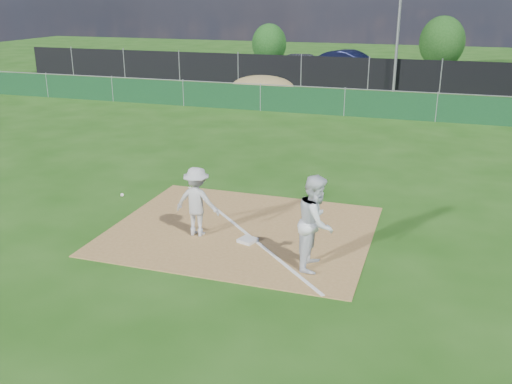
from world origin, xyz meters
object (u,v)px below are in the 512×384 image
light_pole (399,18)px  car_right (453,73)px  first_base (248,240)px  tree_left (269,44)px  car_left (306,65)px  tree_mid (442,42)px  car_mid (350,63)px  runner (316,222)px  play_at_first (197,202)px

light_pole → car_right: size_ratio=1.97×
first_base → tree_left: tree_left is taller
car_left → tree_mid: size_ratio=1.23×
car_mid → tree_mid: bearing=-27.5°
light_pole → car_right: light_pole is taller
tree_mid → car_mid: bearing=-136.5°
runner → tree_mid: (1.73, 34.09, 0.99)m
first_base → car_right: (4.29, 26.72, 0.54)m
play_at_first → tree_mid: bearing=82.1°
first_base → car_left: (-5.02, 26.68, 0.75)m
tree_mid → runner: bearing=-92.9°
runner → car_mid: runner is taller
tree_left → car_mid: bearing=-31.0°
play_at_first → tree_left: size_ratio=0.73×
runner → car_mid: size_ratio=0.38×
runner → car_right: runner is taller
car_mid → tree_mid: (5.70, 5.41, 1.12)m
play_at_first → tree_mid: 33.70m
first_base → car_right: car_right is taller
play_at_first → car_left: (-3.79, 26.64, -0.01)m
car_mid → tree_left: (-6.98, 4.20, 0.77)m
light_pole → car_mid: 7.35m
car_left → car_right: size_ratio=1.16×
first_base → car_mid: car_mid is taller
first_base → car_right: bearing=80.9°
play_at_first → tree_mid: size_ratio=0.60×
play_at_first → tree_left: (-8.05, 32.15, 0.79)m
tree_left → tree_mid: 12.75m
play_at_first → car_right: 27.24m
play_at_first → car_right: bearing=78.3°
tree_mid → light_pole: bearing=-101.6°
runner → car_left: (-6.70, 27.37, -0.17)m
light_pole → car_left: size_ratio=1.70×
car_left → tree_mid: (8.43, 6.72, 1.15)m
light_pole → car_mid: size_ratio=1.57×
car_mid → light_pole: bearing=-129.8°
play_at_first → car_right: size_ratio=0.57×
light_pole → car_mid: bearing=121.1°
light_pole → play_at_first: size_ratio=3.48×
first_base → tree_mid: tree_mid is taller
runner → tree_left: 34.67m
first_base → play_at_first: size_ratio=0.16×
car_mid → tree_mid: size_ratio=1.33×
car_left → car_mid: car_mid is taller
car_left → tree_left: size_ratio=1.50×
first_base → runner: runner is taller
runner → tree_mid: bearing=-4.8°
light_pole → play_at_first: 22.62m
car_left → car_mid: (2.72, 1.31, 0.04)m
car_mid → car_right: (6.59, -1.28, -0.25)m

